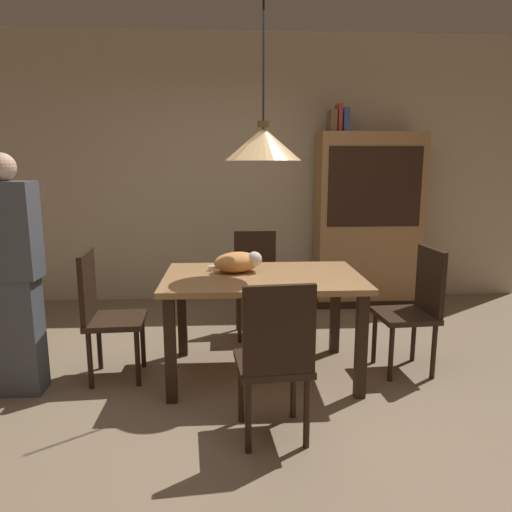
# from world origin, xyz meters

# --- Properties ---
(ground) EXTENTS (10.00, 10.00, 0.00)m
(ground) POSITION_xyz_m (0.00, 0.00, 0.00)
(ground) COLOR #847056
(back_wall) EXTENTS (6.40, 0.10, 2.90)m
(back_wall) POSITION_xyz_m (0.00, 2.65, 1.45)
(back_wall) COLOR beige
(back_wall) RESTS_ON ground
(dining_table) EXTENTS (1.40, 0.90, 0.75)m
(dining_table) POSITION_xyz_m (0.06, 0.56, 0.65)
(dining_table) COLOR #A87A4C
(dining_table) RESTS_ON ground
(chair_left_side) EXTENTS (0.42, 0.42, 0.93)m
(chair_left_side) POSITION_xyz_m (-1.07, 0.55, 0.51)
(chair_left_side) COLOR black
(chair_left_side) RESTS_ON ground
(chair_far_back) EXTENTS (0.41, 0.41, 0.93)m
(chair_far_back) POSITION_xyz_m (0.06, 1.44, 0.51)
(chair_far_back) COLOR black
(chair_far_back) RESTS_ON ground
(chair_near_front) EXTENTS (0.44, 0.44, 0.93)m
(chair_near_front) POSITION_xyz_m (0.07, -0.32, 0.51)
(chair_near_front) COLOR black
(chair_near_front) RESTS_ON ground
(chair_right_side) EXTENTS (0.43, 0.43, 0.93)m
(chair_right_side) POSITION_xyz_m (1.19, 0.56, 0.51)
(chair_right_side) COLOR black
(chair_right_side) RESTS_ON ground
(cat_sleeping) EXTENTS (0.41, 0.32, 0.16)m
(cat_sleeping) POSITION_xyz_m (-0.11, 0.66, 0.83)
(cat_sleeping) COLOR #E59951
(cat_sleeping) RESTS_ON dining_table
(pendant_lamp) EXTENTS (0.52, 0.52, 1.30)m
(pendant_lamp) POSITION_xyz_m (0.06, 0.56, 1.66)
(pendant_lamp) COLOR #E5B775
(hutch_bookcase) EXTENTS (1.12, 0.45, 1.85)m
(hutch_bookcase) POSITION_xyz_m (1.32, 2.32, 0.89)
(hutch_bookcase) COLOR #A87A4C
(hutch_bookcase) RESTS_ON ground
(book_brown_thick) EXTENTS (0.06, 0.24, 0.22)m
(book_brown_thick) POSITION_xyz_m (0.90, 2.32, 1.96)
(book_brown_thick) COLOR brown
(book_brown_thick) RESTS_ON hutch_bookcase
(book_red_tall) EXTENTS (0.04, 0.22, 0.28)m
(book_red_tall) POSITION_xyz_m (0.97, 2.32, 1.99)
(book_red_tall) COLOR #B73833
(book_red_tall) RESTS_ON hutch_bookcase
(book_blue_wide) EXTENTS (0.06, 0.24, 0.24)m
(book_blue_wide) POSITION_xyz_m (1.03, 2.32, 1.97)
(book_blue_wide) COLOR #384C93
(book_blue_wide) RESTS_ON hutch_bookcase
(person_standing) EXTENTS (0.36, 0.22, 1.60)m
(person_standing) POSITION_xyz_m (-1.59, 0.37, 0.80)
(person_standing) COLOR #4C515B
(person_standing) RESTS_ON ground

